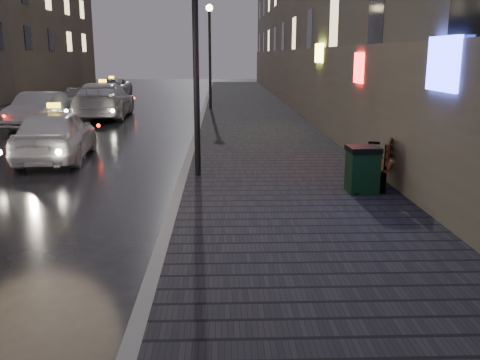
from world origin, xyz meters
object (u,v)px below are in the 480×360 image
object	(u,v)px
lamp_near	(195,30)
taxi_mid	(104,100)
taxi_near	(56,134)
bench	(381,160)
car_left_mid	(39,110)
taxi_far	(112,88)
lamp_far	(210,44)
trash_bin	(362,169)

from	to	relation	value
lamp_near	taxi_mid	xyz separation A→B (m)	(-5.00, 13.30, -2.66)
taxi_mid	taxi_near	bearing A→B (deg)	92.50
lamp_near	bench	bearing A→B (deg)	-13.61
car_left_mid	taxi_far	size ratio (longest dim) A/B	0.90
lamp_far	taxi_mid	xyz separation A→B (m)	(-5.00, -2.70, -2.66)
lamp_far	taxi_mid	distance (m)	6.28
taxi_far	bench	bearing A→B (deg)	-67.60
trash_bin	car_left_mid	size ratio (longest dim) A/B	0.22
trash_bin	car_left_mid	distance (m)	15.74
lamp_near	bench	xyz separation A→B (m)	(4.07, -0.99, -2.82)
taxi_mid	taxi_far	xyz separation A→B (m)	(-2.04, 12.21, -0.17)
car_left_mid	lamp_near	bearing A→B (deg)	-53.12
lamp_far	taxi_far	size ratio (longest dim) A/B	1.10
lamp_far	taxi_mid	size ratio (longest dim) A/B	0.92
lamp_far	taxi_near	xyz separation A→B (m)	(-4.14, -13.20, -2.75)
taxi_near	car_left_mid	world-z (taller)	taxi_near
taxi_mid	trash_bin	bearing A→B (deg)	117.20
bench	car_left_mid	distance (m)	15.61
lamp_near	trash_bin	distance (m)	4.82
taxi_near	bench	bearing A→B (deg)	150.96
taxi_near	taxi_mid	world-z (taller)	taxi_mid
car_left_mid	bench	bearing A→B (deg)	-42.88
lamp_near	lamp_far	bearing A→B (deg)	90.00
bench	taxi_near	size ratio (longest dim) A/B	0.49
bench	trash_bin	world-z (taller)	bench
taxi_far	lamp_near	bearing A→B (deg)	-74.93
lamp_far	taxi_mid	world-z (taller)	lamp_far
trash_bin	taxi_near	distance (m)	8.86
lamp_far	bench	world-z (taller)	lamp_far
lamp_far	lamp_near	bearing A→B (deg)	-90.00
trash_bin	car_left_mid	bearing A→B (deg)	130.13
lamp_near	taxi_near	bearing A→B (deg)	145.88
bench	lamp_near	bearing A→B (deg)	-172.00
taxi_mid	taxi_far	bearing A→B (deg)	-82.76
bench	trash_bin	size ratio (longest dim) A/B	2.23
taxi_near	taxi_mid	distance (m)	10.53
trash_bin	taxi_far	xyz separation A→B (m)	(-10.51, 27.24, 0.03)
lamp_far	bench	xyz separation A→B (m)	(4.07, -16.99, -2.82)
taxi_near	taxi_mid	bearing A→B (deg)	-89.55
bench	taxi_mid	distance (m)	16.92
trash_bin	taxi_far	distance (m)	29.20
lamp_near	taxi_far	size ratio (longest dim) A/B	1.10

